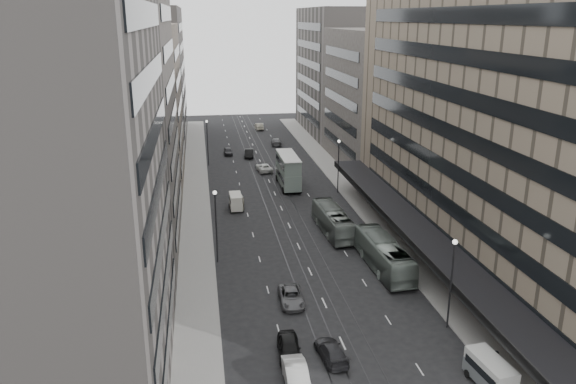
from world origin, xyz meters
TOP-DOWN VIEW (x-y plane):
  - ground at (0.00, 0.00)m, footprint 220.00×220.00m
  - sidewalk_right at (12.00, 37.50)m, footprint 4.00×125.00m
  - sidewalk_left at (-12.00, 37.50)m, footprint 4.00×125.00m
  - department_store at (21.45, 8.00)m, footprint 19.20×60.00m
  - building_right_mid at (21.50, 52.00)m, footprint 15.00×28.00m
  - building_right_far at (21.50, 82.00)m, footprint 15.00×32.00m
  - building_left_a at (-21.50, -8.00)m, footprint 15.00×28.00m
  - building_left_b at (-21.50, 19.00)m, footprint 15.00×26.00m
  - building_left_c at (-21.50, 46.00)m, footprint 15.00×28.00m
  - building_left_d at (-21.50, 79.00)m, footprint 15.00×38.00m
  - lamp_right_near at (9.70, -5.00)m, footprint 0.44×0.44m
  - lamp_right_far at (9.70, 35.00)m, footprint 0.44×0.44m
  - lamp_left_near at (-9.70, 12.00)m, footprint 0.44×0.44m
  - lamp_left_far at (-9.70, 55.00)m, footprint 0.44×0.44m
  - bus_near at (7.92, 7.35)m, footprint 3.26×12.21m
  - bus_far at (5.02, 18.63)m, footprint 3.20×11.58m
  - double_decker at (2.60, 39.14)m, footprint 2.99×9.60m
  - vw_microbus at (9.20, -13.35)m, footprint 2.38×4.51m
  - panel_van at (-6.45, 29.35)m, footprint 1.85×3.65m
  - sedan_0 at (-4.71, -7.06)m, footprint 2.05×4.52m
  - sedan_1 at (-4.78, -10.92)m, footprint 1.67×4.78m
  - sedan_2 at (-3.11, 1.47)m, footprint 2.36×4.86m
  - sedan_3 at (-1.44, -7.98)m, footprint 2.32×4.73m
  - sedan_4 at (-6.20, 30.31)m, footprint 2.39×5.07m
  - sedan_5 at (-1.76, 59.89)m, footprint 2.17×4.78m
  - sedan_6 at (-0.12, 49.17)m, footprint 2.87×5.23m
  - sedan_7 at (4.88, 69.77)m, footprint 2.40×5.15m
  - sedan_8 at (-5.66, 62.59)m, footprint 1.68×4.08m
  - sedan_9 at (3.15, 87.35)m, footprint 1.87×4.85m
  - pedestrian at (10.20, -12.11)m, footprint 0.87×0.85m

SIDE VIEW (x-z plane):
  - ground at x=0.00m, z-range 0.00..0.00m
  - sidewalk_right at x=12.00m, z-range 0.00..0.15m
  - sidewalk_left at x=-12.00m, z-range 0.00..0.15m
  - sedan_3 at x=-1.44m, z-range 0.00..1.32m
  - sedan_2 at x=-3.11m, z-range 0.00..1.33m
  - sedan_8 at x=-5.66m, z-range 0.00..1.38m
  - sedan_6 at x=-0.12m, z-range 0.00..1.39m
  - sedan_7 at x=4.88m, z-range 0.00..1.46m
  - sedan_0 at x=-4.71m, z-range 0.00..1.51m
  - sedan_5 at x=-1.76m, z-range 0.00..1.52m
  - sedan_9 at x=3.15m, z-range 0.00..1.57m
  - sedan_1 at x=-4.78m, z-range 0.00..1.57m
  - sedan_4 at x=-6.20m, z-range 0.00..1.68m
  - pedestrian at x=10.20m, z-range 0.15..2.16m
  - panel_van at x=-6.45m, z-range 0.12..2.40m
  - vw_microbus at x=9.20m, z-range 0.13..2.47m
  - bus_far at x=5.02m, z-range 0.00..3.19m
  - bus_near at x=7.92m, z-range 0.00..3.38m
  - double_decker at x=2.60m, z-range 0.21..5.45m
  - lamp_right_near at x=9.70m, z-range 1.04..9.36m
  - lamp_right_far at x=9.70m, z-range 1.04..9.36m
  - lamp_left_near at x=-9.70m, z-range 1.04..9.36m
  - lamp_left_far at x=-9.70m, z-range 1.04..9.36m
  - building_right_mid at x=21.50m, z-range 0.00..24.00m
  - building_left_c at x=-21.50m, z-range 0.00..25.00m
  - building_right_far at x=21.50m, z-range 0.00..28.00m
  - building_left_d at x=-21.50m, z-range 0.00..28.00m
  - department_store at x=21.45m, z-range -0.05..29.95m
  - building_left_a at x=-21.50m, z-range 0.00..30.00m
  - building_left_b at x=-21.50m, z-range 0.00..34.00m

